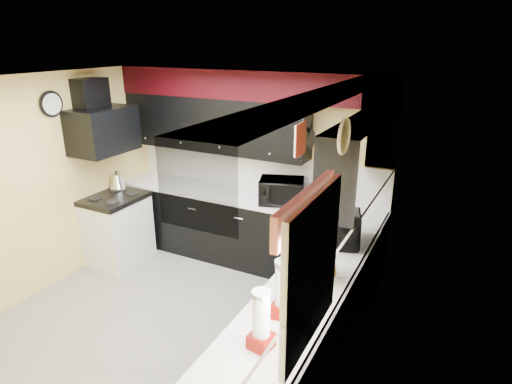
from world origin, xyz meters
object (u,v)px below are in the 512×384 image
microwave (342,229)px  kettle (117,181)px  knife_block (316,199)px  toaster_oven (281,191)px  utensil_crock (327,203)px

microwave → kettle: (-3.19, 0.23, -0.06)m
microwave → knife_block: microwave is taller
knife_block → kettle: knife_block is taller
toaster_oven → kettle: 2.28m
toaster_oven → knife_block: bearing=-12.0°
toaster_oven → microwave: 1.19m
knife_block → kettle: size_ratio=0.94×
toaster_oven → microwave: (0.96, -0.70, -0.01)m
utensil_crock → knife_block: knife_block is taller
toaster_oven → knife_block: toaster_oven is taller
toaster_oven → kettle: toaster_oven is taller
utensil_crock → knife_block: (-0.12, -0.04, 0.03)m
toaster_oven → knife_block: 0.43m
microwave → kettle: size_ratio=2.29×
utensil_crock → microwave: bearing=-62.1°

